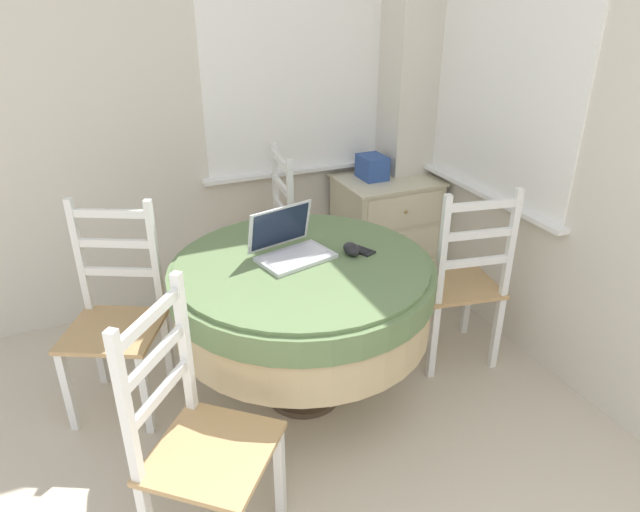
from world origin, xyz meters
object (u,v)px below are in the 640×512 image
object	(u,v)px
computer_mouse	(352,249)
dining_chair_left_flank	(116,319)
dining_chair_camera_near	(199,443)
round_dining_table	(303,291)
cell_phone	(362,251)
storage_box	(372,167)
corner_cabinet	(385,232)
dining_chair_near_right_window	(460,283)
dining_chair_near_back_window	(264,241)
laptop	(290,247)

from	to	relation	value
computer_mouse	dining_chair_left_flank	size ratio (longest dim) A/B	0.11
computer_mouse	dining_chair_camera_near	distance (m)	1.06
round_dining_table	dining_chair_left_flank	distance (m)	0.86
dining_chair_left_flank	cell_phone	bearing A→B (deg)	-16.86
dining_chair_camera_near	dining_chair_left_flank	size ratio (longest dim) A/B	1.00
dining_chair_left_flank	computer_mouse	bearing A→B (deg)	-17.99
round_dining_table	cell_phone	size ratio (longest dim) A/B	9.44
cell_phone	dining_chair_camera_near	distance (m)	1.11
round_dining_table	storage_box	size ratio (longest dim) A/B	6.24
round_dining_table	dining_chair_camera_near	distance (m)	0.86
dining_chair_camera_near	corner_cabinet	size ratio (longest dim) A/B	1.37
corner_cabinet	cell_phone	bearing A→B (deg)	-125.50
computer_mouse	storage_box	size ratio (longest dim) A/B	0.55
cell_phone	storage_box	xyz separation A→B (m)	(0.55, 0.94, 0.06)
computer_mouse	dining_chair_camera_near	bearing A→B (deg)	-145.59
computer_mouse	storage_box	distance (m)	1.12
dining_chair_near_right_window	dining_chair_left_flank	bearing A→B (deg)	168.16
dining_chair_camera_near	corner_cabinet	distance (m)	2.12
cell_phone	round_dining_table	bearing A→B (deg)	177.00
dining_chair_camera_near	dining_chair_left_flank	distance (m)	0.92
cell_phone	dining_chair_camera_near	world-z (taller)	dining_chair_camera_near
storage_box	dining_chair_near_back_window	bearing A→B (deg)	-174.03
storage_box	computer_mouse	bearing A→B (deg)	-122.74
dining_chair_near_right_window	storage_box	bearing A→B (deg)	90.46
laptop	dining_chair_left_flank	distance (m)	0.86
computer_mouse	dining_chair_near_right_window	bearing A→B (deg)	-1.09
round_dining_table	dining_chair_camera_near	world-z (taller)	dining_chair_camera_near
computer_mouse	corner_cabinet	size ratio (longest dim) A/B	0.14
cell_phone	dining_chair_near_right_window	size ratio (longest dim) A/B	0.13
computer_mouse	storage_box	world-z (taller)	storage_box
dining_chair_near_back_window	computer_mouse	bearing A→B (deg)	-81.17
dining_chair_near_back_window	storage_box	size ratio (longest dim) A/B	5.26
laptop	computer_mouse	world-z (taller)	laptop
laptop	dining_chair_camera_near	size ratio (longest dim) A/B	0.37
dining_chair_near_back_window	dining_chair_camera_near	size ratio (longest dim) A/B	1.00
laptop	dining_chair_near_back_window	bearing A→B (deg)	81.00
cell_phone	corner_cabinet	size ratio (longest dim) A/B	0.17
cell_phone	dining_chair_near_right_window	distance (m)	0.62
dining_chair_near_back_window	dining_chair_left_flank	world-z (taller)	same
dining_chair_near_back_window	dining_chair_left_flank	bearing A→B (deg)	-148.78
laptop	dining_chair_camera_near	xyz separation A→B (m)	(-0.58, -0.67, -0.32)
round_dining_table	dining_chair_left_flank	bearing A→B (deg)	158.48
laptop	dining_chair_near_right_window	world-z (taller)	dining_chair_near_right_window
storage_box	dining_chair_camera_near	bearing A→B (deg)	-133.62
dining_chair_near_right_window	dining_chair_camera_near	bearing A→B (deg)	-158.79
cell_phone	dining_chair_left_flank	xyz separation A→B (m)	(-1.07, 0.32, -0.28)
computer_mouse	corner_cabinet	xyz separation A→B (m)	(0.69, 0.89, -0.40)
dining_chair_near_back_window	dining_chair_near_right_window	bearing A→B (deg)	-49.54
dining_chair_near_right_window	corner_cabinet	distance (m)	0.91
dining_chair_near_right_window	dining_chair_camera_near	distance (m)	1.56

